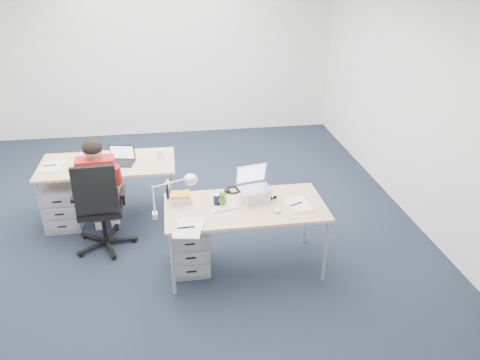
% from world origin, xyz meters
% --- Properties ---
extents(floor, '(7.00, 7.00, 0.00)m').
position_xyz_m(floor, '(0.00, 0.00, 0.00)').
color(floor, black).
rests_on(floor, ground).
extents(room, '(6.02, 7.02, 2.80)m').
position_xyz_m(room, '(0.00, 0.00, 1.71)').
color(room, white).
rests_on(room, ground).
extents(desk_near, '(1.60, 0.80, 0.73)m').
position_xyz_m(desk_near, '(0.78, -0.76, 0.68)').
color(desk_near, tan).
rests_on(desk_near, ground).
extents(desk_far, '(1.60, 0.80, 0.73)m').
position_xyz_m(desk_far, '(-0.69, 0.53, 0.68)').
color(desk_far, tan).
rests_on(desk_far, ground).
extents(office_chair, '(0.71, 0.71, 1.08)m').
position_xyz_m(office_chair, '(-0.72, -0.17, 0.31)').
color(office_chair, black).
rests_on(office_chair, ground).
extents(seated_person, '(0.40, 0.70, 1.28)m').
position_xyz_m(seated_person, '(-0.73, 0.01, 0.64)').
color(seated_person, red).
rests_on(seated_person, ground).
extents(drawer_pedestal_near, '(0.40, 0.50, 0.55)m').
position_xyz_m(drawer_pedestal_near, '(0.21, -0.68, 0.28)').
color(drawer_pedestal_near, '#939597').
rests_on(drawer_pedestal_near, ground).
extents(drawer_pedestal_far, '(0.40, 0.50, 0.55)m').
position_xyz_m(drawer_pedestal_far, '(-1.25, 0.40, 0.28)').
color(drawer_pedestal_far, '#939597').
rests_on(drawer_pedestal_far, ground).
extents(silver_laptop, '(0.36, 0.31, 0.34)m').
position_xyz_m(silver_laptop, '(0.90, -0.66, 0.90)').
color(silver_laptop, silver).
rests_on(silver_laptop, desk_near).
extents(wireless_keyboard, '(0.28, 0.18, 0.01)m').
position_xyz_m(wireless_keyboard, '(0.56, -0.79, 0.74)').
color(wireless_keyboard, white).
rests_on(wireless_keyboard, desk_near).
extents(computer_mouse, '(0.08, 0.11, 0.04)m').
position_xyz_m(computer_mouse, '(1.07, -0.93, 0.75)').
color(computer_mouse, white).
rests_on(computer_mouse, desk_near).
extents(headphones, '(0.25, 0.23, 0.03)m').
position_xyz_m(headphones, '(0.70, -0.42, 0.75)').
color(headphones, black).
rests_on(headphones, desk_near).
extents(can_koozie, '(0.09, 0.09, 0.11)m').
position_xyz_m(can_koozie, '(0.50, -0.68, 0.79)').
color(can_koozie, '#14143F').
rests_on(can_koozie, desk_near).
extents(water_bottle, '(0.08, 0.08, 0.20)m').
position_xyz_m(water_bottle, '(0.03, -0.47, 0.83)').
color(water_bottle, silver).
rests_on(water_bottle, desk_near).
extents(bear_figurine, '(0.10, 0.09, 0.15)m').
position_xyz_m(bear_figurine, '(0.56, -0.72, 0.81)').
color(bear_figurine, '#29721E').
rests_on(bear_figurine, desk_near).
extents(book_stack, '(0.25, 0.22, 0.09)m').
position_xyz_m(book_stack, '(0.15, -0.58, 0.78)').
color(book_stack, silver).
rests_on(book_stack, desk_near).
extents(cordless_phone, '(0.05, 0.04, 0.16)m').
position_xyz_m(cordless_phone, '(0.03, -0.49, 0.81)').
color(cordless_phone, black).
rests_on(cordless_phone, desk_near).
extents(papers_left, '(0.32, 0.40, 0.01)m').
position_xyz_m(papers_left, '(0.19, -1.11, 0.74)').
color(papers_left, '#FFF193').
rests_on(papers_left, desk_near).
extents(papers_right, '(0.26, 0.34, 0.01)m').
position_xyz_m(papers_right, '(1.30, -0.83, 0.74)').
color(papers_right, '#FFF193').
rests_on(papers_right, desk_near).
extents(sunglasses, '(0.11, 0.07, 0.02)m').
position_xyz_m(sunglasses, '(1.08, -0.67, 0.74)').
color(sunglasses, black).
rests_on(sunglasses, desk_near).
extents(desk_lamp, '(0.42, 0.22, 0.45)m').
position_xyz_m(desk_lamp, '(0.03, -0.86, 0.96)').
color(desk_lamp, silver).
rests_on(desk_lamp, desk_near).
extents(dark_laptop, '(0.35, 0.34, 0.22)m').
position_xyz_m(dark_laptop, '(-0.53, 0.47, 0.84)').
color(dark_laptop, black).
rests_on(dark_laptop, desk_far).
extents(far_cup, '(0.10, 0.10, 0.11)m').
position_xyz_m(far_cup, '(-0.06, 0.56, 0.79)').
color(far_cup, white).
rests_on(far_cup, desk_far).
extents(far_papers, '(0.28, 0.36, 0.01)m').
position_xyz_m(far_papers, '(-1.33, 0.52, 0.73)').
color(far_papers, white).
rests_on(far_papers, desk_far).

